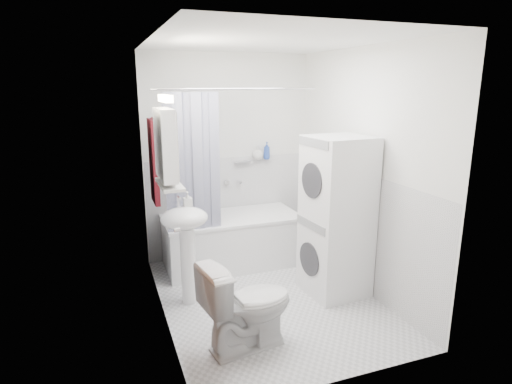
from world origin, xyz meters
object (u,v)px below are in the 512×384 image
object	(u,v)px
sink	(185,233)
washer_dryer	(336,217)
toilet	(247,305)
bathtub	(232,238)

from	to	relation	value
sink	washer_dryer	distance (m)	1.46
sink	toilet	distance (m)	0.99
sink	toilet	world-z (taller)	sink
sink	toilet	size ratio (longest dim) A/B	1.41
washer_dryer	toilet	distance (m)	1.34
washer_dryer	toilet	xyz separation A→B (m)	(-1.13, -0.60, -0.43)
sink	bathtub	bearing A→B (deg)	47.46
bathtub	toilet	size ratio (longest dim) A/B	2.07
sink	washer_dryer	bearing A→B (deg)	-11.03
sink	washer_dryer	world-z (taller)	washer_dryer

